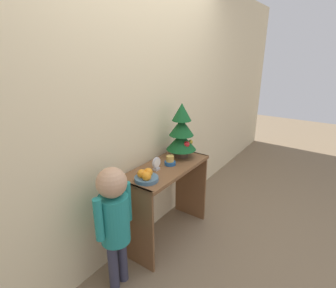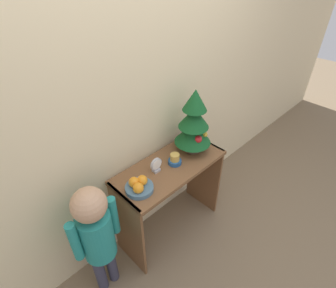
# 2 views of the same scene
# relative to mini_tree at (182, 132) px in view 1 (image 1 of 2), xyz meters

# --- Properties ---
(ground_plane) EXTENTS (12.00, 12.00, 0.00)m
(ground_plane) POSITION_rel_mini_tree_xyz_m (-0.27, -0.22, -1.02)
(ground_plane) COLOR #7A664C
(back_wall) EXTENTS (7.00, 0.05, 2.50)m
(back_wall) POSITION_rel_mini_tree_xyz_m (-0.27, 0.23, 0.23)
(back_wall) COLOR beige
(back_wall) RESTS_ON ground_plane
(console_table) EXTENTS (0.91, 0.40, 0.76)m
(console_table) POSITION_rel_mini_tree_xyz_m (-0.27, -0.02, -0.46)
(console_table) COLOR brown
(console_table) RESTS_ON ground_plane
(mini_tree) EXTENTS (0.29, 0.29, 0.54)m
(mini_tree) POSITION_rel_mini_tree_xyz_m (0.00, 0.00, 0.00)
(mini_tree) COLOR #4C3828
(mini_tree) RESTS_ON console_table
(fruit_bowl) EXTENTS (0.20, 0.20, 0.09)m
(fruit_bowl) POSITION_rel_mini_tree_xyz_m (-0.60, -0.04, -0.22)
(fruit_bowl) COLOR #476B84
(fruit_bowl) RESTS_ON console_table
(singing_bowl) EXTENTS (0.10, 0.10, 0.09)m
(singing_bowl) POSITION_rel_mini_tree_xyz_m (-0.23, -0.02, -0.22)
(singing_bowl) COLOR #235189
(singing_bowl) RESTS_ON console_table
(desk_clock) EXTENTS (0.10, 0.04, 0.12)m
(desk_clock) POSITION_rel_mini_tree_xyz_m (-0.39, 0.01, -0.20)
(desk_clock) COLOR #B2B2B7
(desk_clock) RESTS_ON console_table
(child_figure) EXTENTS (0.34, 0.22, 1.00)m
(child_figure) POSITION_rel_mini_tree_xyz_m (-0.96, -0.04, -0.38)
(child_figure) COLOR #38384C
(child_figure) RESTS_ON ground_plane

